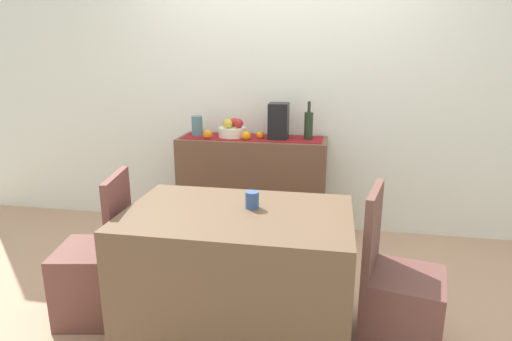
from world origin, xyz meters
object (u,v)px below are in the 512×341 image
(sideboard_console, at_px, (253,187))
(chair_by_corner, at_px, (399,305))
(ceramic_vase, at_px, (197,126))
(wine_bottle, at_px, (309,125))
(coffee_maker, at_px, (279,121))
(dining_table, at_px, (238,273))
(coffee_cup, at_px, (252,200))
(fruit_bowl, at_px, (232,132))
(chair_near_window, at_px, (97,276))

(sideboard_console, relative_size, chair_by_corner, 1.40)
(ceramic_vase, bearing_deg, wine_bottle, 0.00)
(coffee_maker, height_order, chair_by_corner, coffee_maker)
(dining_table, xyz_separation_m, coffee_cup, (0.07, 0.07, 0.42))
(coffee_maker, bearing_deg, chair_by_corner, -59.26)
(coffee_maker, xyz_separation_m, ceramic_vase, (-0.71, 0.00, -0.06))
(fruit_bowl, bearing_deg, coffee_maker, 0.00)
(ceramic_vase, distance_m, chair_near_window, 1.58)
(coffee_maker, bearing_deg, wine_bottle, 0.00)
(sideboard_console, xyz_separation_m, chair_near_window, (-0.69, -1.41, -0.17))
(ceramic_vase, bearing_deg, coffee_cup, -61.11)
(fruit_bowl, bearing_deg, chair_near_window, -110.03)
(wine_bottle, relative_size, coffee_cup, 3.42)
(fruit_bowl, relative_size, dining_table, 0.19)
(sideboard_console, relative_size, wine_bottle, 3.96)
(ceramic_vase, relative_size, chair_near_window, 0.19)
(chair_by_corner, bearing_deg, dining_table, -179.77)
(chair_near_window, bearing_deg, dining_table, -0.19)
(ceramic_vase, height_order, dining_table, ceramic_vase)
(coffee_maker, xyz_separation_m, chair_by_corner, (0.84, -1.41, -0.75))
(dining_table, bearing_deg, chair_near_window, 179.81)
(chair_near_window, bearing_deg, sideboard_console, 63.89)
(coffee_cup, bearing_deg, chair_near_window, -175.75)
(coffee_maker, distance_m, coffee_cup, 1.36)
(fruit_bowl, bearing_deg, dining_table, -75.65)
(dining_table, distance_m, chair_by_corner, 0.88)
(coffee_cup, relative_size, chair_near_window, 0.10)
(sideboard_console, bearing_deg, coffee_cup, -79.32)
(ceramic_vase, distance_m, dining_table, 1.67)
(fruit_bowl, bearing_deg, wine_bottle, 0.00)
(coffee_maker, relative_size, dining_table, 0.24)
(sideboard_console, xyz_separation_m, fruit_bowl, (-0.18, 0.00, 0.48))
(fruit_bowl, relative_size, chair_by_corner, 0.26)
(coffee_cup, bearing_deg, chair_by_corner, -4.92)
(sideboard_console, relative_size, ceramic_vase, 7.20)
(fruit_bowl, relative_size, coffee_cup, 2.50)
(ceramic_vase, xyz_separation_m, chair_by_corner, (1.55, -1.41, -0.69))
(ceramic_vase, xyz_separation_m, chair_near_window, (-0.20, -1.41, -0.69))
(coffee_maker, height_order, ceramic_vase, coffee_maker)
(fruit_bowl, bearing_deg, chair_by_corner, -48.72)
(coffee_maker, bearing_deg, sideboard_console, 180.00)
(coffee_cup, bearing_deg, wine_bottle, 80.73)
(chair_by_corner, bearing_deg, coffee_cup, 175.08)
(dining_table, relative_size, chair_near_window, 1.36)
(ceramic_vase, bearing_deg, dining_table, -64.58)
(ceramic_vase, relative_size, chair_by_corner, 0.19)
(wine_bottle, distance_m, chair_near_window, 1.97)
(sideboard_console, xyz_separation_m, coffee_cup, (0.25, -1.34, 0.35))
(sideboard_console, bearing_deg, ceramic_vase, 180.00)
(coffee_cup, xyz_separation_m, chair_by_corner, (0.81, -0.07, -0.52))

